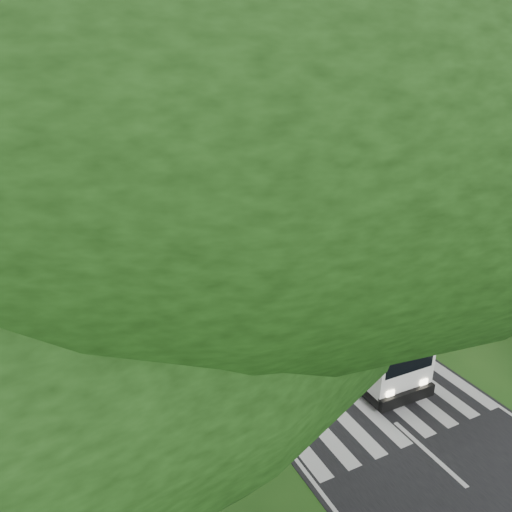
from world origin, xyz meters
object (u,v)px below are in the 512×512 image
distant_car_a (99,165)px  pedestrian (184,371)px  church (372,137)px  pole_far (150,122)px  pole_mid (217,149)px  distant_car_b (85,154)px  coach_bus (321,298)px  pole_near (373,214)px

distant_car_a → pedestrian: pedestrian is taller
church → pole_far: bearing=116.8°
pole_mid → pedestrian: (-11.19, -23.74, -3.29)m
pole_far → distant_car_b: size_ratio=2.03×
pole_far → coach_bus: 42.82m
church → coach_bus: 24.94m
pole_mid → coach_bus: 23.09m
pole_far → distant_car_a: pole_far is taller
pole_near → pedestrian: (-11.19, -3.74, -3.29)m
church → pole_mid: church is taller
church → pole_near: size_ratio=3.00×
church → pedestrian: size_ratio=13.45×
church → coach_bus: size_ratio=2.18×
distant_car_a → pole_mid: bearing=99.6°
pole_near → pole_far: bearing=90.0°
church → pole_mid: size_ratio=3.00×
distant_car_a → distant_car_b: distant_car_a is taller
pole_near → distant_car_a: 36.03m
church → distant_car_b: church is taller
pole_near → distant_car_b: 43.47m
distant_car_a → distant_car_b: size_ratio=1.02×
church → distant_car_b: bearing=125.9°
pole_near → pole_far: (0.00, 40.00, 0.00)m
pole_far → coach_bus: size_ratio=0.73×
pole_far → coach_bus: pole_far is taller
church → pedestrian: church is taller
coach_bus → pedestrian: 6.81m
pole_near → pole_far: size_ratio=1.00×
distant_car_a → distant_car_b: bearing=-103.5°
church → pole_near: 19.88m
pole_far → distant_car_a: 9.23m
church → pedestrian: (-23.55, -19.29, -4.02)m
church → pole_far: 27.41m
pole_mid → coach_bus: size_ratio=0.73×
coach_bus → pole_mid: bearing=80.0°
distant_car_a → pole_near: bearing=86.0°
coach_bus → church: bearing=48.3°
church → distant_car_a: size_ratio=5.96×
coach_bus → distant_car_b: coach_bus is taller
church → coach_bus: bearing=-133.1°
church → distant_car_a: church is taller
pole_mid → pole_far: bearing=90.0°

